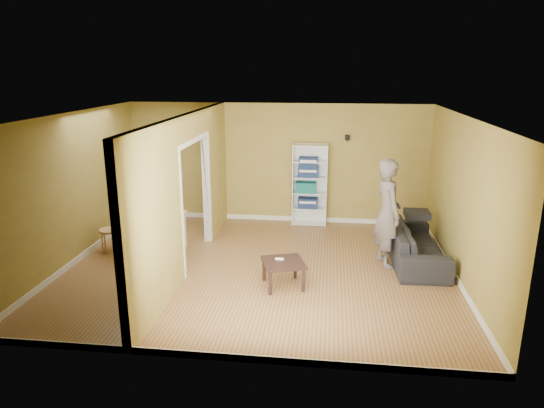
{
  "coord_description": "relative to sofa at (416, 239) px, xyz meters",
  "views": [
    {
      "loc": [
        1.15,
        -7.63,
        3.34
      ],
      "look_at": [
        0.2,
        0.2,
        1.1
      ],
      "focal_mm": 32.0,
      "sensor_mm": 36.0,
      "label": 1
    }
  ],
  "objects": [
    {
      "name": "room_shell",
      "position": [
        -2.7,
        -0.68,
        0.89
      ],
      "size": [
        6.5,
        6.5,
        6.5
      ],
      "color": "#9E6546",
      "rests_on": "ground"
    },
    {
      "name": "partition",
      "position": [
        -3.9,
        -0.68,
        0.89
      ],
      "size": [
        0.22,
        5.5,
        2.6
      ],
      "primitive_type": null,
      "color": "olive",
      "rests_on": "ground"
    },
    {
      "name": "wall_speaker",
      "position": [
        -1.2,
        2.01,
        1.49
      ],
      "size": [
        0.1,
        0.1,
        0.1
      ],
      "primitive_type": "cube",
      "color": "black",
      "rests_on": "room_shell"
    },
    {
      "name": "sofa",
      "position": [
        0.0,
        0.0,
        0.0
      ],
      "size": [
        2.19,
        0.98,
        0.82
      ],
      "primitive_type": "imported",
      "rotation": [
        0.0,
        0.0,
        1.6
      ],
      "color": "black",
      "rests_on": "ground"
    },
    {
      "name": "person",
      "position": [
        -0.54,
        -0.24,
        0.69
      ],
      "size": [
        0.94,
        0.82,
        2.21
      ],
      "primitive_type": "imported",
      "rotation": [
        0.0,
        0.0,
        1.85
      ],
      "color": "slate",
      "rests_on": "ground"
    },
    {
      "name": "bookshelf",
      "position": [
        -1.96,
        1.92,
        0.47
      ],
      "size": [
        0.74,
        0.32,
        1.76
      ],
      "color": "white",
      "rests_on": "ground"
    },
    {
      "name": "paper_box_navy_a",
      "position": [
        -2.0,
        1.87,
        0.07
      ],
      "size": [
        0.42,
        0.27,
        0.22
      ],
      "primitive_type": "cube",
      "color": "navy",
      "rests_on": "bookshelf"
    },
    {
      "name": "paper_box_teal",
      "position": [
        -2.04,
        1.87,
        0.42
      ],
      "size": [
        0.44,
        0.29,
        0.22
      ],
      "primitive_type": "cube",
      "color": "#1C7255",
      "rests_on": "bookshelf"
    },
    {
      "name": "paper_box_navy_b",
      "position": [
        -2.0,
        1.87,
        0.76
      ],
      "size": [
        0.43,
        0.28,
        0.22
      ],
      "primitive_type": "cube",
      "color": "navy",
      "rests_on": "bookshelf"
    },
    {
      "name": "paper_box_navy_c",
      "position": [
        -2.0,
        1.87,
        0.96
      ],
      "size": [
        0.4,
        0.26,
        0.21
      ],
      "primitive_type": "cube",
      "color": "navy",
      "rests_on": "bookshelf"
    },
    {
      "name": "coffee_table",
      "position": [
        -2.22,
        -1.33,
        -0.06
      ],
      "size": [
        0.62,
        0.62,
        0.42
      ],
      "rotation": [
        0.0,
        0.0,
        0.32
      ],
      "color": "#301C15",
      "rests_on": "ground"
    },
    {
      "name": "game_controller",
      "position": [
        -2.29,
        -1.26,
        0.02
      ],
      "size": [
        0.13,
        0.04,
        0.03
      ],
      "primitive_type": "cube",
      "color": "white",
      "rests_on": "coffee_table"
    },
    {
      "name": "dining_table",
      "position": [
        -4.78,
        -0.19,
        0.24
      ],
      "size": [
        1.17,
        0.78,
        0.73
      ],
      "rotation": [
        0.0,
        0.0,
        0.01
      ],
      "color": "tan",
      "rests_on": "ground"
    },
    {
      "name": "chair_left",
      "position": [
        -5.57,
        -0.21,
        0.03
      ],
      "size": [
        0.51,
        0.51,
        0.88
      ],
      "primitive_type": null,
      "rotation": [
        0.0,
        0.0,
        -1.27
      ],
      "color": "tan",
      "rests_on": "ground"
    },
    {
      "name": "chair_near",
      "position": [
        -4.71,
        -0.74,
        0.05
      ],
      "size": [
        0.56,
        0.56,
        0.93
      ],
      "primitive_type": null,
      "rotation": [
        0.0,
        0.0,
        0.42
      ],
      "color": "#D1AD84",
      "rests_on": "ground"
    },
    {
      "name": "chair_far",
      "position": [
        -4.67,
        0.38,
        0.09
      ],
      "size": [
        0.48,
        0.48,
        1.01
      ],
      "primitive_type": null,
      "rotation": [
        0.0,
        0.0,
        3.17
      ],
      "color": "tan",
      "rests_on": "ground"
    }
  ]
}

